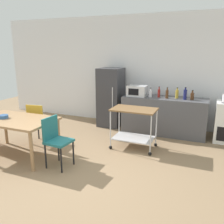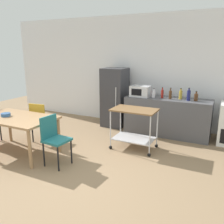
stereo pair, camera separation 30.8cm
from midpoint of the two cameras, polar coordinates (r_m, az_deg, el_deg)
The scene contains 16 objects.
ground_plane at distance 4.18m, azimuth -6.77°, elevation -14.35°, with size 12.00×12.00×0.00m, color #8C7051.
back_wall at distance 6.59m, azimuth 8.35°, elevation 9.56°, with size 8.40×0.12×2.90m, color white.
kitchen_counter at distance 5.96m, azimuth 14.42°, elevation -1.07°, with size 2.00×0.64×0.90m, color #4C4C51.
dining_table at distance 4.96m, azimuth -20.05°, elevation -2.02°, with size 1.50×0.90×0.75m.
chair_teal at distance 4.34m, azimuth -11.64°, elevation -5.87°, with size 0.43×0.43×0.89m.
chair_mustard at distance 5.49m, azimuth -15.04°, elevation -1.72°, with size 0.45×0.45×0.89m.
refrigerator at distance 6.41m, azimuth 2.05°, elevation 3.47°, with size 0.60×0.63×1.55m.
kitchen_cart at distance 4.95m, azimuth 7.08°, elevation -2.43°, with size 0.91×0.57×0.85m.
microwave at distance 5.93m, azimuth 8.26°, elevation 4.91°, with size 0.46×0.35×0.26m.
bottle_soy_sauce at distance 5.85m, azimuth 11.36°, elevation 4.23°, with size 0.08×0.08×0.22m.
bottle_sesame_oil at distance 5.85m, azimuth 13.35°, elevation 4.27°, with size 0.06×0.06×0.26m.
bottle_wine at distance 5.76m, azimuth 15.19°, elevation 4.02°, with size 0.07×0.07×0.26m.
bottle_sparkling_water at distance 5.81m, azimuth 17.47°, elevation 3.94°, with size 0.07×0.07×0.26m.
bottle_soda at distance 5.70m, azimuth 19.25°, elevation 3.77°, with size 0.08×0.08×0.29m.
bottle_vinegar at distance 5.74m, azimuth 20.81°, elevation 3.35°, with size 0.08×0.08×0.22m.
fruit_bowl at distance 5.06m, azimuth -22.39°, elevation -0.62°, with size 0.18×0.18×0.06m, color #33598C.
Camera 2 is at (2.18, -2.97, 2.02)m, focal length 38.46 mm.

